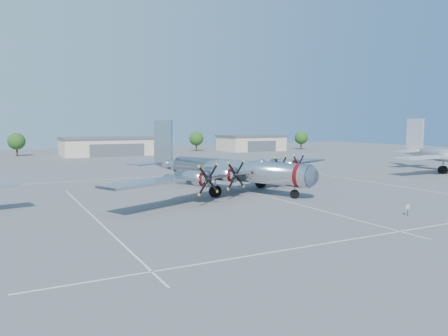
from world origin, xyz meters
name	(u,v)px	position (x,y,z in m)	size (l,w,h in m)	color
ground	(261,195)	(0.00, 0.00, 0.00)	(260.00, 260.00, 0.00)	#5C5C5F
parking_lines	(269,197)	(0.00, -1.75, 0.01)	(60.00, 50.08, 0.01)	silver
hangar_center	(112,146)	(0.00, 81.96, 2.71)	(28.60, 14.60, 5.40)	beige
hangar_east	(251,143)	(48.00, 81.96, 2.71)	(20.60, 14.60, 5.40)	beige
tree_west	(17,141)	(-25.00, 90.00, 4.22)	(4.80, 4.80, 6.64)	#382619
tree_east	(196,139)	(30.00, 88.00, 4.22)	(4.80, 4.80, 6.64)	#382619
tree_far_east	(301,138)	(68.00, 80.00, 4.22)	(4.80, 4.80, 6.64)	#382619
main_bomber_b29	(228,191)	(-2.09, 5.06, 0.00)	(43.85, 30.00, 9.70)	silver
info_placard	(408,208)	(5.85, -17.93, 0.80)	(0.59, 0.20, 1.14)	black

